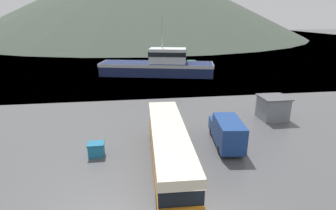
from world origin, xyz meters
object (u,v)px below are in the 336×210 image
Objects in this scene: storage_bin at (96,149)px; dock_kiosk at (273,108)px; delivery_van at (227,131)px; tour_bus at (169,145)px; fishing_boat at (159,65)px; small_boat at (192,64)px.

dock_kiosk is (18.53, 5.75, 0.72)m from storage_bin.
delivery_van is 2.03× the size of dock_kiosk.
tour_bus is at bearing -147.61° from dock_kiosk.
tour_bus is 6.15m from delivery_van.
tour_bus is at bearing -147.92° from delivery_van.
dock_kiosk is (10.15, -24.47, -0.61)m from fishing_boat.
tour_bus is 1.87× the size of small_boat.
tour_bus reaches higher than storage_bin.
delivery_van is 11.27m from storage_bin.
tour_bus is 32.72m from fishing_boat.
storage_bin is at bearing -172.26° from delivery_van.
storage_bin is at bearing 177.35° from fishing_boat.
tour_bus is 15.19m from dock_kiosk.
small_boat is at bearing 66.26° from storage_bin.
storage_bin is 0.45× the size of dock_kiosk.
fishing_boat is 7.41× the size of dock_kiosk.
fishing_boat is 11.84m from small_boat.
tour_bus is 0.58× the size of fishing_boat.
fishing_boat is at bearing 52.18° from small_boat.
small_boat is at bearing 76.71° from tour_bus.
delivery_van reaches higher than small_boat.
tour_bus is 42.26m from small_boat.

